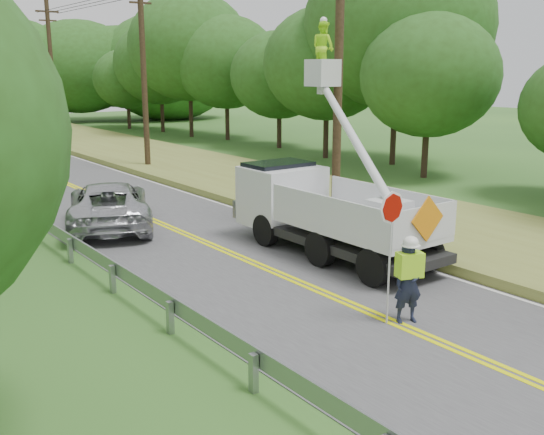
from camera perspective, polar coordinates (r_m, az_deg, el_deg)
ground at (r=12.95m, az=16.37°, el=-11.49°), size 140.00×140.00×0.00m
road at (r=23.59m, az=-11.66°, el=0.11°), size 7.20×96.00×0.03m
guardrail at (r=23.00m, az=-21.78°, el=0.46°), size 0.18×48.00×0.77m
utility_poles at (r=28.00m, az=-5.37°, el=13.25°), size 1.60×43.30×10.00m
tall_grass_verge at (r=27.23m, az=1.96°, el=2.45°), size 7.00×96.00×0.30m
treeline_right at (r=40.33m, az=2.34°, el=14.70°), size 11.79×53.61×12.17m
flagger at (r=13.61m, az=12.34°, el=-5.26°), size 1.14×0.62×2.89m
bucket_truck at (r=18.98m, az=3.81°, el=1.93°), size 3.57×6.98×6.81m
suv_silver at (r=22.03m, az=-14.67°, el=1.13°), size 4.54×6.25×1.58m
suv_darkgrey at (r=35.71m, az=-23.03°, el=4.94°), size 2.04×4.83×1.39m
yard_sign at (r=22.41m, az=9.69°, el=0.91°), size 0.52×0.15×0.76m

